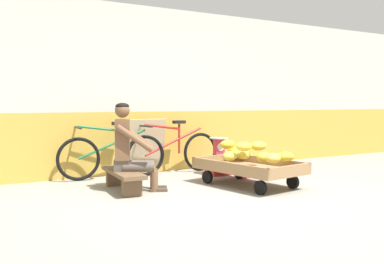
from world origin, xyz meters
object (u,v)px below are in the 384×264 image
(banana_cart, at_px, (249,169))
(bicycle_far_left, at_px, (174,152))
(bicycle_near_left, at_px, (112,155))
(low_bench, at_px, (123,176))
(weighing_scale, at_px, (219,146))
(shopping_bag, at_px, (245,170))
(vendor_seated, at_px, (130,147))
(sign_board, at_px, (144,146))
(plastic_crate, at_px, (219,165))

(banana_cart, distance_m, bicycle_far_left, 1.53)
(bicycle_near_left, xyz_separation_m, bicycle_far_left, (1.02, -0.05, 0.00))
(bicycle_near_left, bearing_deg, low_bench, -102.35)
(weighing_scale, bearing_deg, bicycle_far_left, 138.80)
(shopping_bag, bearing_deg, bicycle_far_left, 127.67)
(low_bench, bearing_deg, shopping_bag, -0.26)
(vendor_seated, height_order, shopping_bag, vendor_seated)
(sign_board, bearing_deg, plastic_crate, -37.25)
(plastic_crate, distance_m, shopping_bag, 0.49)
(sign_board, height_order, shopping_bag, sign_board)
(banana_cart, bearing_deg, low_bench, 161.51)
(plastic_crate, xyz_separation_m, sign_board, (-0.96, 0.73, 0.29))
(vendor_seated, distance_m, bicycle_far_left, 1.52)
(weighing_scale, bearing_deg, vendor_seated, -164.24)
(bicycle_near_left, bearing_deg, sign_board, 17.69)
(low_bench, xyz_separation_m, bicycle_far_left, (1.23, 0.93, 0.15))
(banana_cart, relative_size, plastic_crate, 4.30)
(banana_cart, relative_size, vendor_seated, 1.36)
(plastic_crate, xyz_separation_m, bicycle_far_left, (-0.55, 0.48, 0.20))
(sign_board, relative_size, shopping_bag, 3.69)
(plastic_crate, bearing_deg, bicycle_near_left, 161.21)
(vendor_seated, xyz_separation_m, bicycle_near_left, (0.13, 1.02, -0.21))
(banana_cart, distance_m, bicycle_near_left, 2.08)
(bicycle_near_left, relative_size, sign_board, 1.87)
(bicycle_far_left, relative_size, shopping_bag, 6.92)
(weighing_scale, distance_m, bicycle_near_left, 1.66)
(bicycle_far_left, bearing_deg, plastic_crate, -41.14)
(plastic_crate, distance_m, bicycle_near_left, 1.67)
(vendor_seated, distance_m, plastic_crate, 1.82)
(bicycle_near_left, bearing_deg, vendor_seated, -97.54)
(bicycle_far_left, bearing_deg, bicycle_near_left, 177.14)
(low_bench, height_order, plastic_crate, plastic_crate)
(weighing_scale, height_order, shopping_bag, weighing_scale)
(banana_cart, distance_m, weighing_scale, 1.02)
(low_bench, bearing_deg, plastic_crate, 14.05)
(vendor_seated, distance_m, shopping_bag, 1.93)
(sign_board, bearing_deg, bicycle_far_left, -31.22)
(low_bench, distance_m, vendor_seated, 0.38)
(plastic_crate, height_order, sign_board, sign_board)
(low_bench, xyz_separation_m, vendor_seated, (0.08, -0.04, 0.37))
(banana_cart, relative_size, sign_board, 1.75)
(plastic_crate, height_order, shopping_bag, plastic_crate)
(vendor_seated, bearing_deg, plastic_crate, 15.79)
(low_bench, bearing_deg, weighing_scale, 14.01)
(bicycle_far_left, xyz_separation_m, sign_board, (-0.41, 0.25, 0.09))
(bicycle_near_left, bearing_deg, weighing_scale, -18.83)
(banana_cart, distance_m, sign_board, 1.90)
(weighing_scale, bearing_deg, banana_cart, -99.50)
(bicycle_far_left, bearing_deg, low_bench, -142.94)
(vendor_seated, height_order, bicycle_near_left, vendor_seated)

